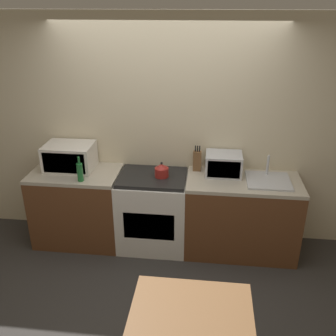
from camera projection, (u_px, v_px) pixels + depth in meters
ground_plane at (153, 293)px, 3.76m from camera, size 16.00×16.00×0.00m
wall_back at (166, 132)px, 4.29m from camera, size 10.00×0.06×2.60m
counter_left_run at (79, 206)px, 4.44m from camera, size 1.01×0.62×0.90m
counter_right_run at (241, 216)px, 4.24m from camera, size 1.24×0.62×0.90m
stove_range at (153, 211)px, 4.34m from camera, size 0.78×0.62×0.90m
kettle at (162, 170)px, 4.11m from camera, size 0.15×0.15×0.17m
microwave at (70, 157)px, 4.28m from camera, size 0.54×0.39×0.30m
bottle at (80, 172)px, 4.00m from camera, size 0.06×0.06×0.28m
knife_block at (197, 161)px, 4.24m from camera, size 0.09×0.06×0.30m
toaster_oven at (224, 164)px, 4.15m from camera, size 0.40×0.31×0.24m
sink_basin at (268, 180)px, 4.03m from camera, size 0.47×0.44×0.24m
dining_table at (191, 324)px, 2.58m from camera, size 0.84×0.64×0.76m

